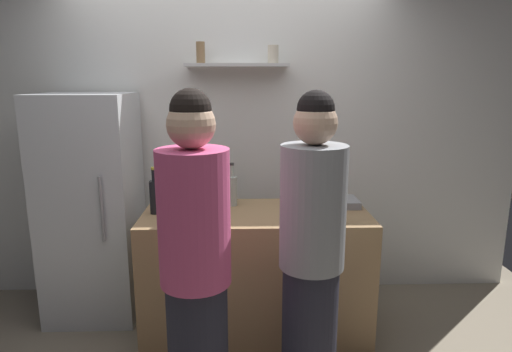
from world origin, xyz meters
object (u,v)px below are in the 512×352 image
(wine_bottle_green_glass, at_px, (219,188))
(wine_bottle_dark_glass, at_px, (155,196))
(refrigerator, at_px, (92,207))
(baking_pan, at_px, (333,202))
(person_pink_top, at_px, (196,273))
(water_bottle_plastic, at_px, (339,206))
(wine_bottle_amber_glass, at_px, (211,197))
(utensil_holder, at_px, (172,216))
(wine_bottle_pale_glass, at_px, (232,190))
(person_grey_hoodie, at_px, (311,258))

(wine_bottle_green_glass, height_order, wine_bottle_dark_glass, wine_bottle_dark_glass)
(wine_bottle_green_glass, bearing_deg, refrigerator, 174.69)
(baking_pan, relative_size, person_pink_top, 0.20)
(baking_pan, bearing_deg, wine_bottle_dark_glass, -173.27)
(refrigerator, bearing_deg, wine_bottle_green_glass, -5.31)
(wine_bottle_green_glass, distance_m, water_bottle_plastic, 0.91)
(baking_pan, height_order, wine_bottle_amber_glass, wine_bottle_amber_glass)
(refrigerator, bearing_deg, water_bottle_plastic, -18.72)
(utensil_holder, distance_m, wine_bottle_dark_glass, 0.30)
(utensil_holder, relative_size, wine_bottle_pale_glass, 0.73)
(refrigerator, height_order, utensil_holder, refrigerator)
(utensil_holder, height_order, water_bottle_plastic, water_bottle_plastic)
(person_pink_top, bearing_deg, wine_bottle_green_glass, 69.51)
(wine_bottle_pale_glass, xyz_separation_m, wine_bottle_green_glass, (-0.10, 0.08, -0.01))
(baking_pan, distance_m, wine_bottle_amber_glass, 0.87)
(wine_bottle_dark_glass, bearing_deg, wine_bottle_amber_glass, -1.07)
(refrigerator, bearing_deg, wine_bottle_dark_glass, -32.59)
(wine_bottle_green_glass, bearing_deg, water_bottle_plastic, -32.73)
(baking_pan, xyz_separation_m, wine_bottle_amber_glass, (-0.86, -0.15, 0.08))
(utensil_holder, bearing_deg, baking_pan, 20.26)
(person_pink_top, height_order, person_grey_hoodie, person_pink_top)
(utensil_holder, bearing_deg, person_pink_top, -71.78)
(baking_pan, xyz_separation_m, wine_bottle_pale_glass, (-0.72, 0.03, 0.09))
(refrigerator, distance_m, person_pink_top, 1.51)
(wine_bottle_amber_glass, xyz_separation_m, person_pink_top, (-0.01, -0.87, -0.14))
(wine_bottle_amber_glass, distance_m, person_pink_top, 0.88)
(wine_bottle_green_glass, xyz_separation_m, wine_bottle_amber_glass, (-0.04, -0.26, 0.00))
(wine_bottle_pale_glass, relative_size, wine_bottle_green_glass, 1.04)
(wine_bottle_pale_glass, bearing_deg, wine_bottle_dark_glass, -160.94)
(person_pink_top, bearing_deg, refrigerator, 108.56)
(utensil_holder, height_order, person_pink_top, person_pink_top)
(water_bottle_plastic, bearing_deg, wine_bottle_amber_glass, 164.04)
(water_bottle_plastic, bearing_deg, wine_bottle_green_glass, 147.27)
(wine_bottle_pale_glass, distance_m, wine_bottle_dark_glass, 0.54)
(baking_pan, height_order, person_pink_top, person_pink_top)
(wine_bottle_amber_glass, relative_size, water_bottle_plastic, 1.24)
(water_bottle_plastic, bearing_deg, utensil_holder, -179.26)
(wine_bottle_green_glass, height_order, person_grey_hoodie, person_grey_hoodie)
(baking_pan, relative_size, water_bottle_plastic, 1.41)
(wine_bottle_amber_glass, height_order, wine_bottle_dark_glass, wine_bottle_dark_glass)
(person_grey_hoodie, bearing_deg, water_bottle_plastic, -125.41)
(wine_bottle_pale_glass, height_order, wine_bottle_amber_glass, wine_bottle_pale_glass)
(wine_bottle_amber_glass, bearing_deg, person_pink_top, -90.84)
(baking_pan, bearing_deg, wine_bottle_amber_glass, -169.96)
(utensil_holder, height_order, person_grey_hoodie, person_grey_hoodie)
(person_pink_top, bearing_deg, person_grey_hoodie, -0.61)
(water_bottle_plastic, bearing_deg, refrigerator, 161.28)
(wine_bottle_green_glass, height_order, person_pink_top, person_pink_top)
(person_pink_top, bearing_deg, wine_bottle_dark_glass, 94.48)
(wine_bottle_pale_glass, distance_m, wine_bottle_green_glass, 0.13)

